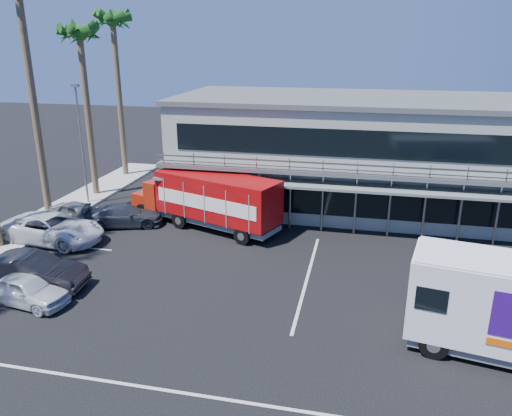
# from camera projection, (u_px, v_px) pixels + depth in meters

# --- Properties ---
(ground) EXTENTS (120.00, 120.00, 0.00)m
(ground) POSITION_uv_depth(u_px,v_px,m) (252.00, 305.00, 21.49)
(ground) COLOR black
(ground) RESTS_ON ground
(building) EXTENTS (22.40, 12.00, 7.30)m
(building) POSITION_uv_depth(u_px,v_px,m) (345.00, 152.00, 33.49)
(building) COLOR #A3A799
(building) RESTS_ON ground
(curb_strip) EXTENTS (3.00, 32.00, 0.16)m
(curb_strip) POSITION_uv_depth(u_px,v_px,m) (33.00, 227.00, 30.08)
(curb_strip) COLOR #A5A399
(curb_strip) RESTS_ON ground
(palm_d) EXTENTS (2.80, 2.80, 14.75)m
(palm_d) POSITION_uv_depth(u_px,v_px,m) (19.00, 2.00, 27.86)
(palm_d) COLOR brown
(palm_d) RESTS_ON ground
(palm_e) EXTENTS (2.80, 2.80, 12.25)m
(palm_e) POSITION_uv_depth(u_px,v_px,m) (80.00, 43.00, 33.10)
(palm_e) COLOR brown
(palm_e) RESTS_ON ground
(palm_f) EXTENTS (2.80, 2.80, 13.25)m
(palm_f) POSITION_uv_depth(u_px,v_px,m) (113.00, 30.00, 37.97)
(palm_f) COLOR brown
(palm_f) RESTS_ON ground
(light_pole_far) EXTENTS (0.50, 0.25, 8.09)m
(light_pole_far) POSITION_uv_depth(u_px,v_px,m) (81.00, 139.00, 33.11)
(light_pole_far) COLOR gray
(light_pole_far) RESTS_ON ground
(red_truck) EXTENTS (10.09, 5.60, 3.34)m
(red_truck) POSITION_uv_depth(u_px,v_px,m) (208.00, 199.00, 29.65)
(red_truck) COLOR #9B1E0C
(red_truck) RESTS_ON ground
(parked_car_a) EXTENTS (4.07, 2.16, 1.32)m
(parked_car_a) POSITION_uv_depth(u_px,v_px,m) (26.00, 290.00, 21.38)
(parked_car_a) COLOR silver
(parked_car_a) RESTS_ON ground
(parked_car_b) EXTENTS (5.11, 2.18, 1.64)m
(parked_car_b) POSITION_uv_depth(u_px,v_px,m) (31.00, 272.00, 22.64)
(parked_car_b) COLOR black
(parked_car_b) RESTS_ON ground
(parked_car_c) EXTENTS (6.05, 3.20, 1.62)m
(parked_car_c) POSITION_uv_depth(u_px,v_px,m) (52.00, 228.00, 27.86)
(parked_car_c) COLOR silver
(parked_car_c) RESTS_ON ground
(parked_car_d) EXTENTS (5.03, 3.32, 1.35)m
(parked_car_d) POSITION_uv_depth(u_px,v_px,m) (124.00, 215.00, 30.29)
(parked_car_d) COLOR #2B313A
(parked_car_d) RESTS_ON ground
(parked_car_e) EXTENTS (4.42, 2.76, 1.40)m
(parked_car_e) POSITION_uv_depth(u_px,v_px,m) (80.00, 214.00, 30.48)
(parked_car_e) COLOR slate
(parked_car_e) RESTS_ON ground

